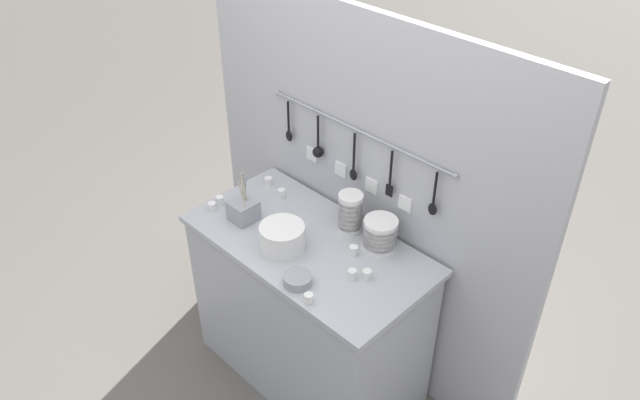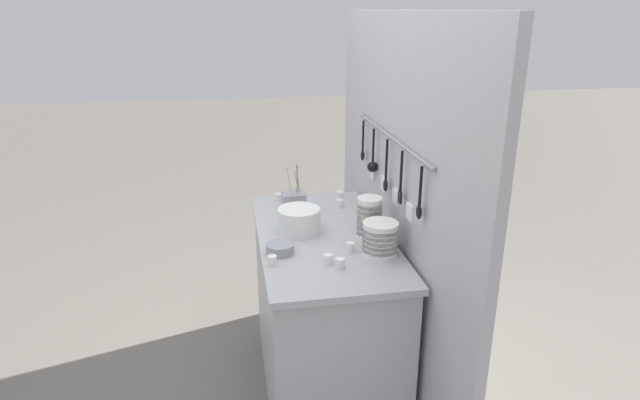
# 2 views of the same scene
# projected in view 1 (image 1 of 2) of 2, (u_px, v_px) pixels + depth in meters

# --- Properties ---
(ground_plane) EXTENTS (20.00, 20.00, 0.00)m
(ground_plane) POSITION_uv_depth(u_px,v_px,m) (310.00, 369.00, 3.42)
(ground_plane) COLOR #666059
(counter) EXTENTS (1.19, 0.62, 0.91)m
(counter) POSITION_uv_depth(u_px,v_px,m) (309.00, 311.00, 3.16)
(counter) COLOR #ADAFB5
(counter) RESTS_ON ground
(back_wall) EXTENTS (1.99, 0.09, 1.93)m
(back_wall) POSITION_uv_depth(u_px,v_px,m) (358.00, 201.00, 3.06)
(back_wall) COLOR #B2B2B7
(back_wall) RESTS_ON ground
(bowl_stack_wide_centre) EXTENTS (0.16, 0.16, 0.15)m
(bowl_stack_wide_centre) POSITION_uv_depth(u_px,v_px,m) (380.00, 234.00, 2.82)
(bowl_stack_wide_centre) COLOR white
(bowl_stack_wide_centre) RESTS_ON counter
(bowl_stack_short_front) EXTENTS (0.12, 0.12, 0.20)m
(bowl_stack_short_front) POSITION_uv_depth(u_px,v_px,m) (350.00, 212.00, 2.91)
(bowl_stack_short_front) COLOR white
(bowl_stack_short_front) RESTS_ON counter
(plate_stack) EXTENTS (0.21, 0.21, 0.12)m
(plate_stack) POSITION_uv_depth(u_px,v_px,m) (282.00, 237.00, 2.83)
(plate_stack) COLOR white
(plate_stack) RESTS_ON counter
(steel_mixing_bowl) EXTENTS (0.12, 0.12, 0.04)m
(steel_mixing_bowl) POSITION_uv_depth(u_px,v_px,m) (298.00, 279.00, 2.66)
(steel_mixing_bowl) COLOR #93969E
(steel_mixing_bowl) RESTS_ON counter
(cutlery_caddy) EXTENTS (0.12, 0.12, 0.26)m
(cutlery_caddy) POSITION_uv_depth(u_px,v_px,m) (243.00, 210.00, 3.00)
(cutlery_caddy) COLOR #93969E
(cutlery_caddy) RESTS_ON counter
(cup_centre) EXTENTS (0.04, 0.04, 0.04)m
(cup_centre) POSITION_uv_depth(u_px,v_px,m) (352.00, 274.00, 2.68)
(cup_centre) COLOR white
(cup_centre) RESTS_ON counter
(cup_back_left) EXTENTS (0.04, 0.04, 0.04)m
(cup_back_left) POSITION_uv_depth(u_px,v_px,m) (268.00, 181.00, 3.26)
(cup_back_left) COLOR white
(cup_back_left) RESTS_ON counter
(cup_front_left) EXTENTS (0.04, 0.04, 0.04)m
(cup_front_left) POSITION_uv_depth(u_px,v_px,m) (367.00, 274.00, 2.68)
(cup_front_left) COLOR white
(cup_front_left) RESTS_ON counter
(cup_edge_far) EXTENTS (0.04, 0.04, 0.04)m
(cup_edge_far) POSITION_uv_depth(u_px,v_px,m) (309.00, 298.00, 2.57)
(cup_edge_far) COLOR white
(cup_edge_far) RESTS_ON counter
(cup_mid_row) EXTENTS (0.04, 0.04, 0.04)m
(cup_mid_row) POSITION_uv_depth(u_px,v_px,m) (281.00, 193.00, 3.18)
(cup_mid_row) COLOR white
(cup_mid_row) RESTS_ON counter
(cup_beside_plates) EXTENTS (0.04, 0.04, 0.04)m
(cup_beside_plates) POSITION_uv_depth(u_px,v_px,m) (212.00, 206.00, 3.08)
(cup_beside_plates) COLOR white
(cup_beside_plates) RESTS_ON counter
(cup_by_caddy) EXTENTS (0.04, 0.04, 0.04)m
(cup_by_caddy) POSITION_uv_depth(u_px,v_px,m) (353.00, 250.00, 2.81)
(cup_by_caddy) COLOR white
(cup_by_caddy) RESTS_ON counter
(cup_back_right) EXTENTS (0.04, 0.04, 0.04)m
(cup_back_right) POSITION_uv_depth(u_px,v_px,m) (220.00, 200.00, 3.12)
(cup_back_right) COLOR white
(cup_back_right) RESTS_ON counter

